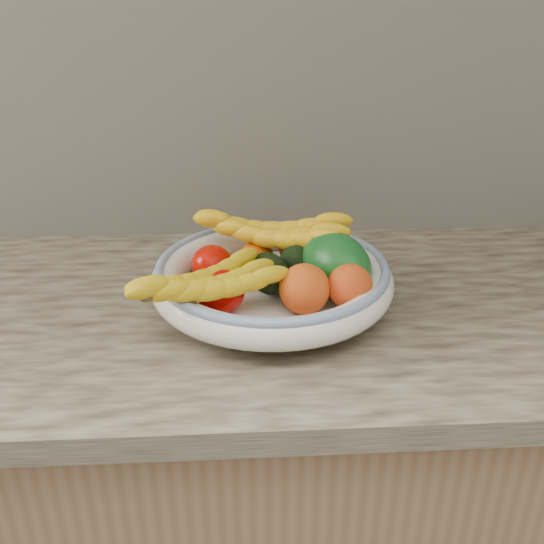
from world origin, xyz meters
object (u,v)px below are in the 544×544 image
at_px(green_mango, 335,263).
at_px(banana_bunch_front, 205,288).
at_px(banana_bunch_back, 270,237).
at_px(fruit_bowl, 272,278).

distance_m(green_mango, banana_bunch_front, 0.22).
relative_size(green_mango, banana_bunch_back, 0.48).
distance_m(banana_bunch_back, banana_bunch_front, 0.20).
bearing_deg(green_mango, fruit_bowl, 143.82).
bearing_deg(banana_bunch_back, fruit_bowl, -73.98).
xyz_separation_m(fruit_bowl, green_mango, (0.10, -0.01, 0.03)).
height_order(fruit_bowl, banana_bunch_back, banana_bunch_back).
height_order(banana_bunch_back, banana_bunch_front, banana_bunch_back).
relative_size(banana_bunch_back, banana_bunch_front, 1.13).
height_order(fruit_bowl, green_mango, green_mango).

